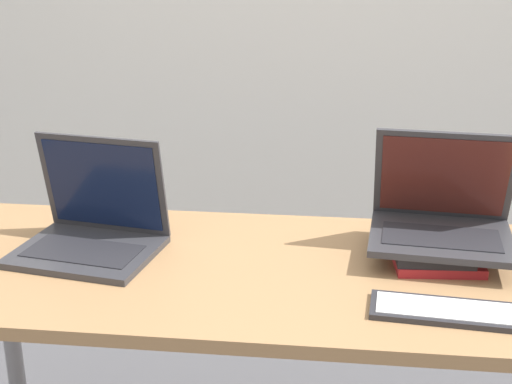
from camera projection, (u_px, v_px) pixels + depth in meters
name	position (u px, v px, depth m)	size (l,w,h in m)	color
desk	(292.00, 300.00, 1.64)	(1.79, 0.65, 0.77)	#9E754C
laptop_left	(92.00, 229.00, 1.70)	(0.36, 0.31, 0.27)	#333338
book_stack	(431.00, 248.00, 1.67)	(0.21, 0.26, 0.05)	maroon
laptop_on_books	(442.00, 217.00, 1.65)	(0.34, 0.29, 0.25)	#333338
wireless_keyboard	(448.00, 311.00, 1.41)	(0.31, 0.14, 0.01)	#28282D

